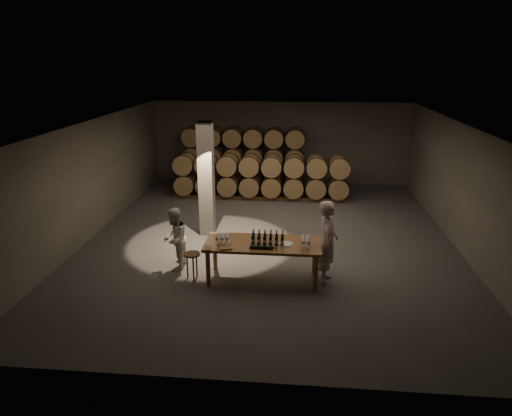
# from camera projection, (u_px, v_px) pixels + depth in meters

# --- Properties ---
(room) EXTENTS (12.00, 12.00, 12.00)m
(room) POSITION_uv_depth(u_px,v_px,m) (206.00, 180.00, 12.68)
(room) COLOR #54524F
(room) RESTS_ON ground
(tasting_table) EXTENTS (2.60, 1.10, 0.90)m
(tasting_table) POSITION_uv_depth(u_px,v_px,m) (263.00, 247.00, 10.23)
(tasting_table) COLOR brown
(tasting_table) RESTS_ON ground
(barrel_stack_back) EXTENTS (4.70, 0.95, 2.31)m
(barrel_stack_back) POSITION_uv_depth(u_px,v_px,m) (244.00, 157.00, 17.49)
(barrel_stack_back) COLOR brown
(barrel_stack_back) RESTS_ON ground
(barrel_stack_front) EXTENTS (6.26, 0.95, 1.57)m
(barrel_stack_front) POSITION_uv_depth(u_px,v_px,m) (261.00, 176.00, 16.22)
(barrel_stack_front) COLOR brown
(barrel_stack_front) RESTS_ON ground
(bottle_cluster) EXTENTS (0.73, 0.23, 0.30)m
(bottle_cluster) POSITION_uv_depth(u_px,v_px,m) (268.00, 239.00, 10.12)
(bottle_cluster) COLOR black
(bottle_cluster) RESTS_ON tasting_table
(lying_bottles) EXTENTS (0.60, 0.08, 0.08)m
(lying_bottles) POSITION_uv_depth(u_px,v_px,m) (262.00, 247.00, 9.86)
(lying_bottles) COLOR black
(lying_bottles) RESTS_ON tasting_table
(glass_cluster_left) EXTENTS (0.31, 0.31, 0.19)m
(glass_cluster_left) POSITION_uv_depth(u_px,v_px,m) (223.00, 237.00, 10.17)
(glass_cluster_left) COLOR silver
(glass_cluster_left) RESTS_ON tasting_table
(glass_cluster_right) EXTENTS (0.20, 0.42, 0.19)m
(glass_cluster_right) POSITION_uv_depth(u_px,v_px,m) (306.00, 240.00, 10.01)
(glass_cluster_right) COLOR silver
(glass_cluster_right) RESTS_ON tasting_table
(plate) EXTENTS (0.31, 0.31, 0.02)m
(plate) POSITION_uv_depth(u_px,v_px,m) (286.00, 244.00, 10.12)
(plate) COLOR white
(plate) RESTS_ON tasting_table
(notebook_near) EXTENTS (0.30, 0.26, 0.03)m
(notebook_near) POSITION_uv_depth(u_px,v_px,m) (225.00, 248.00, 9.89)
(notebook_near) COLOR olive
(notebook_near) RESTS_ON tasting_table
(notebook_corner) EXTENTS (0.24, 0.29, 0.02)m
(notebook_corner) POSITION_uv_depth(u_px,v_px,m) (207.00, 248.00, 9.88)
(notebook_corner) COLOR olive
(notebook_corner) RESTS_ON tasting_table
(pen) EXTENTS (0.13, 0.04, 0.01)m
(pen) POSITION_uv_depth(u_px,v_px,m) (230.00, 249.00, 9.87)
(pen) COLOR black
(pen) RESTS_ON tasting_table
(stool) EXTENTS (0.37, 0.37, 0.62)m
(stool) POSITION_uv_depth(u_px,v_px,m) (192.00, 258.00, 10.36)
(stool) COLOR brown
(stool) RESTS_ON ground
(person_man) EXTENTS (0.47, 0.71, 1.92)m
(person_man) POSITION_uv_depth(u_px,v_px,m) (327.00, 242.00, 10.08)
(person_man) COLOR beige
(person_man) RESTS_ON ground
(person_woman) EXTENTS (0.60, 0.76, 1.51)m
(person_woman) POSITION_uv_depth(u_px,v_px,m) (175.00, 239.00, 10.79)
(person_woman) COLOR white
(person_woman) RESTS_ON ground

